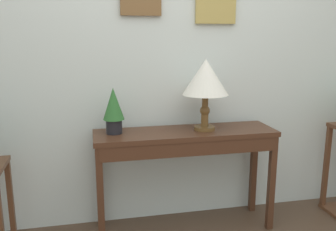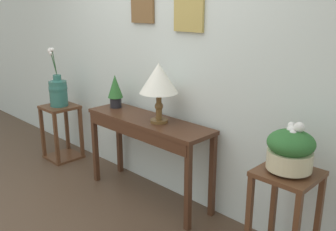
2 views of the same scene
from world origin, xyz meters
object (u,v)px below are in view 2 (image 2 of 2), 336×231
object	(u,v)px
console_table	(146,131)
table_lamp	(159,80)
planter_bowl_wide_right	(290,149)
flower_vase_tall_left	(58,90)
pedestal_stand_left	(62,132)
potted_plant_on_console	(115,90)
pedestal_stand_right	(283,224)

from	to	relation	value
console_table	table_lamp	world-z (taller)	table_lamp
table_lamp	planter_bowl_wide_right	distance (m)	1.28
table_lamp	planter_bowl_wide_right	xyz separation A→B (m)	(1.25, -0.09, -0.24)
planter_bowl_wide_right	flower_vase_tall_left	bearing A→B (deg)	179.92
pedestal_stand_left	potted_plant_on_console	bearing A→B (deg)	7.94
console_table	pedestal_stand_left	xyz separation A→B (m)	(-1.39, -0.06, -0.34)
pedestal_stand_left	flower_vase_tall_left	bearing A→B (deg)	-94.93
pedestal_stand_left	console_table	bearing A→B (deg)	2.62
potted_plant_on_console	flower_vase_tall_left	world-z (taller)	flower_vase_tall_left
console_table	potted_plant_on_console	world-z (taller)	potted_plant_on_console
potted_plant_on_console	flower_vase_tall_left	xyz separation A→B (m)	(-0.89, -0.12, -0.12)
table_lamp	flower_vase_tall_left	bearing A→B (deg)	-176.73
pedestal_stand_left	pedestal_stand_right	distance (m)	2.79
console_table	pedestal_stand_right	bearing A→B (deg)	-2.84
table_lamp	flower_vase_tall_left	xyz separation A→B (m)	(-1.54, -0.09, -0.32)
potted_plant_on_console	flower_vase_tall_left	bearing A→B (deg)	-172.00
potted_plant_on_console	pedestal_stand_left	size ratio (longest dim) A/B	0.51
console_table	potted_plant_on_console	size ratio (longest dim) A/B	4.06
pedestal_stand_right	flower_vase_tall_left	bearing A→B (deg)	179.91
console_table	pedestal_stand_left	bearing A→B (deg)	-177.38
potted_plant_on_console	pedestal_stand_left	bearing A→B (deg)	-172.06
console_table	planter_bowl_wide_right	world-z (taller)	planter_bowl_wide_right
console_table	table_lamp	distance (m)	0.50
planter_bowl_wide_right	pedestal_stand_left	bearing A→B (deg)	179.90
potted_plant_on_console	planter_bowl_wide_right	xyz separation A→B (m)	(1.90, -0.13, -0.05)
potted_plant_on_console	planter_bowl_wide_right	distance (m)	1.91
pedestal_stand_left	pedestal_stand_right	bearing A→B (deg)	-0.11
pedestal_stand_right	table_lamp	bearing A→B (deg)	175.78
pedestal_stand_right	pedestal_stand_left	bearing A→B (deg)	179.89
table_lamp	potted_plant_on_console	xyz separation A→B (m)	(-0.65, 0.04, -0.19)
table_lamp	console_table	bearing A→B (deg)	-170.90
table_lamp	flower_vase_tall_left	size ratio (longest dim) A/B	0.77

